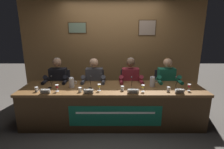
{
  "coord_description": "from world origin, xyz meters",
  "views": [
    {
      "loc": [
        -0.01,
        -3.25,
        1.84
      ],
      "look_at": [
        0.0,
        0.0,
        0.98
      ],
      "focal_mm": 28.43,
      "sensor_mm": 36.0,
      "label": 1
    }
  ],
  "objects": [
    {
      "name": "chair_far_right",
      "position": [
        1.19,
        0.62,
        0.44
      ],
      "size": [
        0.44,
        0.44,
        0.9
      ],
      "color": "black",
      "rests_on": "ground_plane"
    },
    {
      "name": "water_pitcher_left_side",
      "position": [
        -0.78,
        -0.02,
        0.83
      ],
      "size": [
        0.15,
        0.1,
        0.21
      ],
      "color": "silver",
      "rests_on": "conference_table"
    },
    {
      "name": "ground_plane",
      "position": [
        0.0,
        0.0,
        0.0
      ],
      "size": [
        12.0,
        12.0,
        0.0
      ],
      "primitive_type": "plane",
      "color": "#4C4742"
    },
    {
      "name": "panelist_center_right",
      "position": [
        0.4,
        0.42,
        0.71
      ],
      "size": [
        0.51,
        0.48,
        1.23
      ],
      "color": "black",
      "rests_on": "ground_plane"
    },
    {
      "name": "panelist_far_right",
      "position": [
        1.19,
        0.42,
        0.71
      ],
      "size": [
        0.51,
        0.48,
        1.23
      ],
      "color": "black",
      "rests_on": "ground_plane"
    },
    {
      "name": "nameplate_center_left",
      "position": [
        -0.42,
        -0.35,
        0.77
      ],
      "size": [
        0.17,
        0.06,
        0.08
      ],
      "color": "white",
      "rests_on": "conference_table"
    },
    {
      "name": "microphone_far_right",
      "position": [
        1.21,
        -0.11,
        0.81
      ],
      "size": [
        0.06,
        0.17,
        0.22
      ],
      "color": "black",
      "rests_on": "conference_table"
    },
    {
      "name": "conference_table",
      "position": [
        0.0,
        -0.11,
        0.51
      ],
      "size": [
        3.47,
        0.88,
        0.73
      ],
      "color": "brown",
      "rests_on": "ground_plane"
    },
    {
      "name": "microphone_center_left",
      "position": [
        -0.42,
        -0.05,
        0.81
      ],
      "size": [
        0.06,
        0.17,
        0.22
      ],
      "color": "black",
      "rests_on": "conference_table"
    },
    {
      "name": "juice_glass_far_right",
      "position": [
        1.39,
        -0.21,
        0.82
      ],
      "size": [
        0.06,
        0.06,
        0.12
      ],
      "color": "white",
      "rests_on": "conference_table"
    },
    {
      "name": "water_cup_far_left",
      "position": [
        -1.36,
        -0.25,
        0.77
      ],
      "size": [
        0.06,
        0.06,
        0.08
      ],
      "color": "silver",
      "rests_on": "conference_table"
    },
    {
      "name": "panelist_center_left",
      "position": [
        -0.4,
        0.42,
        0.71
      ],
      "size": [
        0.51,
        0.48,
        1.23
      ],
      "color": "black",
      "rests_on": "ground_plane"
    },
    {
      "name": "microphone_far_left",
      "position": [
        -1.18,
        -0.04,
        0.81
      ],
      "size": [
        0.06,
        0.17,
        0.22
      ],
      "color": "black",
      "rests_on": "conference_table"
    },
    {
      "name": "wall_back_panelled",
      "position": [
        0.0,
        1.44,
        1.3
      ],
      "size": [
        4.67,
        0.14,
        2.6
      ],
      "color": "brown",
      "rests_on": "ground_plane"
    },
    {
      "name": "juice_glass_center_left",
      "position": [
        -0.24,
        -0.21,
        0.82
      ],
      "size": [
        0.06,
        0.06,
        0.12
      ],
      "color": "white",
      "rests_on": "conference_table"
    },
    {
      "name": "nameplate_far_left",
      "position": [
        -1.17,
        -0.35,
        0.77
      ],
      "size": [
        0.17,
        0.06,
        0.08
      ],
      "color": "white",
      "rests_on": "conference_table"
    },
    {
      "name": "water_cup_center_right",
      "position": [
        0.18,
        -0.2,
        0.77
      ],
      "size": [
        0.06,
        0.06,
        0.08
      ],
      "color": "silver",
      "rests_on": "conference_table"
    },
    {
      "name": "water_cup_far_right",
      "position": [
        1.01,
        -0.25,
        0.77
      ],
      "size": [
        0.06,
        0.06,
        0.08
      ],
      "color": "silver",
      "rests_on": "conference_table"
    },
    {
      "name": "microphone_center_right",
      "position": [
        0.36,
        -0.11,
        0.81
      ],
      "size": [
        0.06,
        0.17,
        0.22
      ],
      "color": "black",
      "rests_on": "conference_table"
    },
    {
      "name": "juice_glass_center_right",
      "position": [
        0.55,
        -0.25,
        0.82
      ],
      "size": [
        0.06,
        0.06,
        0.12
      ],
      "color": "white",
      "rests_on": "conference_table"
    },
    {
      "name": "panelist_far_left",
      "position": [
        -1.19,
        0.42,
        0.71
      ],
      "size": [
        0.51,
        0.48,
        1.23
      ],
      "color": "black",
      "rests_on": "ground_plane"
    },
    {
      "name": "chair_center_right",
      "position": [
        0.4,
        0.62,
        0.44
      ],
      "size": [
        0.44,
        0.44,
        0.9
      ],
      "color": "black",
      "rests_on": "ground_plane"
    },
    {
      "name": "nameplate_center_right",
      "position": [
        0.36,
        -0.35,
        0.77
      ],
      "size": [
        0.2,
        0.06,
        0.08
      ],
      "color": "white",
      "rests_on": "conference_table"
    },
    {
      "name": "water_pitcher_right_side",
      "position": [
        0.78,
        0.04,
        0.83
      ],
      "size": [
        0.15,
        0.1,
        0.21
      ],
      "color": "silver",
      "rests_on": "conference_table"
    },
    {
      "name": "juice_glass_far_left",
      "position": [
        -0.99,
        -0.24,
        0.82
      ],
      "size": [
        0.06,
        0.06,
        0.12
      ],
      "color": "white",
      "rests_on": "conference_table"
    },
    {
      "name": "chair_far_left",
      "position": [
        -1.19,
        0.62,
        0.44
      ],
      "size": [
        0.44,
        0.44,
        0.9
      ],
      "color": "black",
      "rests_on": "ground_plane"
    },
    {
      "name": "nameplate_far_right",
      "position": [
        1.17,
        -0.34,
        0.77
      ],
      "size": [
        0.16,
        0.06,
        0.08
      ],
      "color": "white",
      "rests_on": "conference_table"
    },
    {
      "name": "chair_center_left",
      "position": [
        -0.4,
        0.62,
        0.44
      ],
      "size": [
        0.44,
        0.44,
        0.9
      ],
      "color": "black",
      "rests_on": "ground_plane"
    },
    {
      "name": "water_cup_center_left",
      "position": [
        -0.58,
        -0.27,
        0.77
      ],
      "size": [
        0.06,
        0.06,
        0.08
      ],
      "color": "silver",
      "rests_on": "conference_table"
    }
  ]
}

